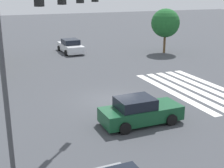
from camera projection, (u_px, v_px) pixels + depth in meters
ground_plane at (112, 101)px, 20.33m from camera, size 151.64×151.64×0.00m
crosswalk_markings at (193, 89)px, 22.76m from camera, size 9.70×4.40×0.01m
traffic_signal_mast at (48, 22)px, 12.52m from camera, size 5.62×5.62×7.46m
car_0 at (71, 46)px, 35.69m from camera, size 4.86×2.21×1.53m
car_4 at (140, 111)px, 16.68m from camera, size 2.02×4.40×1.49m
tree_corner_b at (165, 23)px, 34.71m from camera, size 3.18×3.18×4.96m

